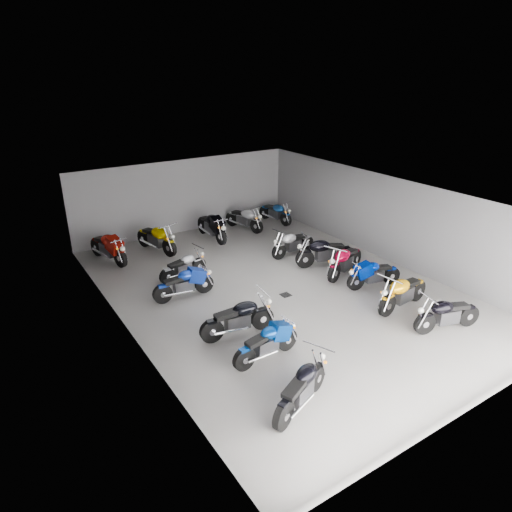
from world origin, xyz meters
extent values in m
plane|color=gray|center=(0.00, 0.00, 0.00)|extent=(14.00, 14.00, 0.00)
cube|color=slate|center=(0.00, 7.00, 1.60)|extent=(10.00, 0.10, 3.20)
cube|color=slate|center=(-5.00, 0.00, 1.60)|extent=(0.10, 14.00, 3.20)
cube|color=slate|center=(5.00, 0.00, 1.60)|extent=(0.10, 14.00, 3.20)
cube|color=black|center=(0.00, 0.00, 3.22)|extent=(10.00, 14.00, 0.04)
cube|color=black|center=(0.00, -0.50, 0.01)|extent=(0.32, 0.32, 0.01)
cylinder|color=black|center=(-2.19, -4.64, 0.32)|extent=(0.65, 0.37, 0.65)
cylinder|color=black|center=(-3.54, -5.21, 0.32)|extent=(0.66, 0.39, 0.65)
cube|color=#2D2D30|center=(-2.86, -4.93, 0.43)|extent=(0.72, 0.54, 0.40)
ellipsoid|color=black|center=(-2.66, -4.84, 0.75)|extent=(0.79, 0.64, 0.36)
cube|color=black|center=(-3.16, -5.06, 0.71)|extent=(0.68, 0.50, 0.18)
cylinder|color=black|center=(-1.81, -3.00, 0.31)|extent=(0.62, 0.18, 0.61)
cylinder|color=black|center=(-3.19, -3.12, 0.31)|extent=(0.62, 0.20, 0.61)
cube|color=#2D2D30|center=(-2.50, -3.06, 0.40)|extent=(0.65, 0.34, 0.38)
ellipsoid|color=navy|center=(-2.29, -3.04, 0.71)|extent=(0.68, 0.44, 0.34)
cube|color=black|center=(-2.81, -3.09, 0.67)|extent=(0.61, 0.32, 0.17)
cylinder|color=black|center=(-1.78, -1.78, 0.33)|extent=(0.68, 0.21, 0.67)
cylinder|color=black|center=(-3.28, -1.61, 0.33)|extent=(0.68, 0.23, 0.67)
cube|color=#2D2D30|center=(-2.53, -1.69, 0.44)|extent=(0.71, 0.39, 0.42)
ellipsoid|color=black|center=(-2.30, -1.72, 0.77)|extent=(0.76, 0.50, 0.38)
cube|color=black|center=(-2.86, -1.65, 0.73)|extent=(0.67, 0.37, 0.19)
cylinder|color=black|center=(-2.14, 1.11, 0.31)|extent=(0.63, 0.16, 0.63)
cylinder|color=black|center=(-3.55, 1.18, 0.31)|extent=(0.63, 0.18, 0.63)
cube|color=#2D2D30|center=(-2.85, 1.14, 0.41)|extent=(0.65, 0.32, 0.39)
ellipsoid|color=navy|center=(-2.63, 1.13, 0.72)|extent=(0.68, 0.42, 0.35)
cube|color=black|center=(-3.16, 1.16, 0.69)|extent=(0.61, 0.30, 0.18)
cylinder|color=black|center=(-1.61, 2.57, 0.29)|extent=(0.59, 0.21, 0.58)
cylinder|color=black|center=(-2.90, 2.35, 0.29)|extent=(0.59, 0.23, 0.58)
cube|color=#2D2D30|center=(-2.26, 2.46, 0.38)|extent=(0.62, 0.37, 0.36)
ellipsoid|color=#AFB0B6|center=(-2.06, 2.50, 0.67)|extent=(0.66, 0.46, 0.32)
cube|color=black|center=(-2.54, 2.42, 0.63)|extent=(0.58, 0.34, 0.16)
cylinder|color=black|center=(1.85, -4.45, 0.32)|extent=(0.65, 0.30, 0.64)
cylinder|color=black|center=(3.26, -4.84, 0.32)|extent=(0.66, 0.32, 0.64)
cube|color=#2D2D30|center=(2.55, -4.65, 0.42)|extent=(0.71, 0.46, 0.40)
ellipsoid|color=black|center=(2.34, -4.59, 0.74)|extent=(0.77, 0.57, 0.36)
cube|color=black|center=(2.86, -4.73, 0.70)|extent=(0.67, 0.43, 0.18)
cylinder|color=black|center=(1.73, -3.20, 0.35)|extent=(0.70, 0.22, 0.69)
cylinder|color=black|center=(3.28, -3.03, 0.35)|extent=(0.70, 0.24, 0.69)
cube|color=#2D2D30|center=(2.50, -3.12, 0.45)|extent=(0.73, 0.40, 0.43)
ellipsoid|color=#F7A50A|center=(2.27, -3.14, 0.80)|extent=(0.78, 0.51, 0.39)
cube|color=black|center=(2.85, -3.08, 0.76)|extent=(0.69, 0.37, 0.20)
cylinder|color=black|center=(2.16, -1.46, 0.31)|extent=(0.63, 0.26, 0.61)
cylinder|color=black|center=(3.51, -1.77, 0.31)|extent=(0.63, 0.28, 0.61)
cube|color=#2D2D30|center=(2.84, -1.61, 0.40)|extent=(0.67, 0.42, 0.38)
ellipsoid|color=#001A89|center=(2.63, -1.57, 0.71)|extent=(0.72, 0.52, 0.34)
cube|color=black|center=(3.13, -1.68, 0.67)|extent=(0.63, 0.39, 0.17)
cylinder|color=black|center=(1.97, -0.61, 0.35)|extent=(0.70, 0.36, 0.69)
cylinder|color=black|center=(3.45, -0.09, 0.35)|extent=(0.71, 0.38, 0.69)
cube|color=#2D2D30|center=(2.71, -0.35, 0.45)|extent=(0.77, 0.54, 0.43)
ellipsoid|color=maroon|center=(2.48, -0.43, 0.80)|extent=(0.84, 0.65, 0.39)
cube|color=black|center=(3.04, -0.24, 0.76)|extent=(0.72, 0.51, 0.20)
cylinder|color=black|center=(1.87, 0.87, 0.35)|extent=(0.71, 0.38, 0.70)
cylinder|color=black|center=(3.36, 0.32, 0.35)|extent=(0.71, 0.40, 0.70)
cube|color=#2D2D30|center=(2.62, 0.60, 0.46)|extent=(0.78, 0.55, 0.44)
ellipsoid|color=black|center=(2.39, 0.68, 0.81)|extent=(0.85, 0.67, 0.39)
cube|color=black|center=(2.95, 0.48, 0.77)|extent=(0.73, 0.52, 0.20)
cylinder|color=black|center=(1.55, 2.04, 0.32)|extent=(0.64, 0.18, 0.63)
cylinder|color=black|center=(2.98, 2.16, 0.32)|extent=(0.64, 0.20, 0.63)
cube|color=#2D2D30|center=(2.26, 2.10, 0.42)|extent=(0.66, 0.35, 0.40)
ellipsoid|color=#ACABB0|center=(2.05, 2.08, 0.73)|extent=(0.70, 0.45, 0.36)
cube|color=black|center=(2.58, 2.13, 0.69)|extent=(0.62, 0.33, 0.18)
cylinder|color=black|center=(-3.79, 4.62, 0.36)|extent=(0.32, 0.73, 0.72)
cylinder|color=black|center=(-4.21, 6.20, 0.36)|extent=(0.34, 0.74, 0.72)
cube|color=#2D2D30|center=(-4.00, 5.41, 0.47)|extent=(0.51, 0.79, 0.45)
ellipsoid|color=#931007|center=(-3.94, 5.17, 0.83)|extent=(0.63, 0.85, 0.41)
cube|color=black|center=(-4.09, 5.76, 0.79)|extent=(0.48, 0.74, 0.21)
cylinder|color=black|center=(-1.87, 4.59, 0.36)|extent=(0.34, 0.73, 0.72)
cylinder|color=black|center=(-2.32, 6.15, 0.36)|extent=(0.36, 0.74, 0.72)
cube|color=#2D2D30|center=(-2.09, 5.37, 0.47)|extent=(0.52, 0.79, 0.45)
ellipsoid|color=#BC9D00|center=(-2.03, 5.13, 0.83)|extent=(0.64, 0.86, 0.40)
cube|color=black|center=(-2.19, 5.71, 0.78)|extent=(0.49, 0.74, 0.20)
cylinder|color=black|center=(0.43, 4.61, 0.36)|extent=(0.15, 0.73, 0.73)
cylinder|color=black|center=(0.43, 6.25, 0.36)|extent=(0.17, 0.73, 0.73)
cube|color=#2D2D30|center=(0.43, 5.43, 0.48)|extent=(0.34, 0.74, 0.45)
ellipsoid|color=black|center=(0.43, 5.18, 0.84)|extent=(0.45, 0.77, 0.41)
cube|color=black|center=(0.43, 5.79, 0.80)|extent=(0.32, 0.69, 0.21)
cylinder|color=black|center=(2.42, 4.98, 0.33)|extent=(0.31, 0.68, 0.67)
cylinder|color=black|center=(2.02, 6.44, 0.33)|extent=(0.33, 0.69, 0.67)
cube|color=#2D2D30|center=(2.22, 5.71, 0.44)|extent=(0.48, 0.74, 0.42)
ellipsoid|color=#A4A4AB|center=(2.28, 5.49, 0.77)|extent=(0.59, 0.80, 0.38)
cube|color=black|center=(2.13, 6.03, 0.73)|extent=(0.45, 0.69, 0.19)
cylinder|color=black|center=(4.11, 5.08, 0.32)|extent=(0.22, 0.64, 0.63)
cylinder|color=black|center=(3.89, 6.50, 0.32)|extent=(0.24, 0.65, 0.63)
cube|color=#2D2D30|center=(4.00, 5.79, 0.41)|extent=(0.39, 0.68, 0.40)
ellipsoid|color=navy|center=(4.03, 5.58, 0.73)|extent=(0.49, 0.72, 0.36)
cube|color=black|center=(3.95, 6.11, 0.69)|extent=(0.36, 0.64, 0.18)
camera|label=1|loc=(-7.99, -11.06, 6.93)|focal=32.00mm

